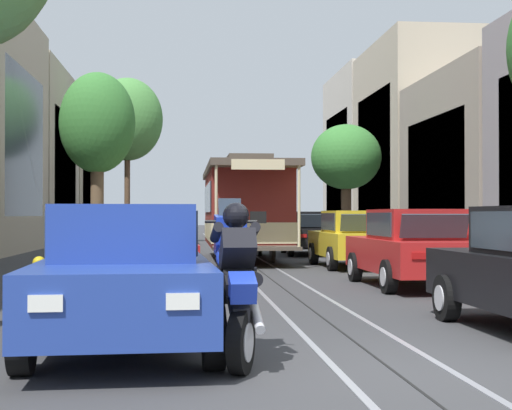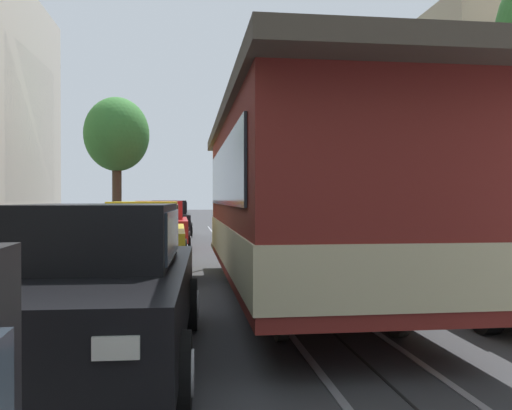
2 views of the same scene
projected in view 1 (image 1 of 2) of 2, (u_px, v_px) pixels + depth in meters
The scene contains 21 objects.
ground_plane at pixel (240, 256), 27.42m from camera, with size 160.00×160.00×0.00m, color #38383A.
trolley_track_rails at pixel (235, 252), 30.44m from camera, with size 1.14×58.37×0.01m.
building_facade_right at pixel (486, 134), 32.39m from camera, with size 5.89×50.07×10.92m.
parked_car_blue_near_left at pixel (125, 275), 8.53m from camera, with size 2.12×4.41×1.58m.
parked_car_red_second_left at pixel (146, 251), 14.24m from camera, with size 2.08×4.40×1.58m.
parked_car_grey_mid_left at pixel (158, 241), 19.75m from camera, with size 2.10×4.40×1.58m.
parked_car_beige_fourth_left at pixel (162, 235), 25.96m from camera, with size 2.09×4.40×1.58m.
parked_car_white_fifth_left at pixel (167, 231), 31.65m from camera, with size 2.02×4.37×1.58m.
parked_car_maroon_sixth_left at pixel (173, 228), 37.30m from camera, with size 2.05×4.38×1.58m.
parked_car_red_second_right at pixel (413, 248), 15.65m from camera, with size 2.05×4.38×1.58m.
parked_car_yellow_mid_right at pixel (353, 239), 21.48m from camera, with size 2.04×4.38×1.58m.
parked_car_black_fourth_right at pixel (311, 233), 28.33m from camera, with size 2.10×4.40×1.58m.
parked_car_black_fifth_right at pixel (288, 230), 34.32m from camera, with size 2.14×4.42×1.58m.
street_tree_kerb_left_second at pixel (97, 126), 24.61m from camera, with size 2.41×2.10×6.03m.
street_tree_kerb_left_mid at pixel (127, 120), 39.47m from camera, with size 3.62×2.95×8.49m.
street_tree_kerb_right_second at pixel (346, 158), 32.54m from camera, with size 2.97×2.85×5.29m.
cable_car_trolley at pixel (245, 209), 25.38m from camera, with size 2.57×9.14×3.28m.
motorcycle_with_rider at pixel (235, 276), 7.61m from camera, with size 0.54×1.91×1.65m.
pedestrian_on_left_pavement at pixel (110, 227), 34.39m from camera, with size 0.55×0.29×1.66m.
pedestrian_on_right_pavement at pixel (389, 229), 29.26m from camera, with size 0.55×0.36×1.60m.
fire_hydrant at pixel (39, 284), 11.69m from camera, with size 0.40×0.22×0.84m.
Camera 1 is at (-1.96, -7.23, 1.47)m, focal length 54.04 mm.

